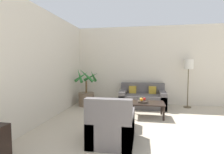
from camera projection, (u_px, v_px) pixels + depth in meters
The scene contains 12 objects.
wall_back at pixel (164, 65), 6.00m from camera, with size 7.69×0.06×2.70m.
wall_left at pixel (16, 67), 3.27m from camera, with size 0.06×8.18×2.70m.
potted_palm at pixel (86, 94), 5.87m from camera, with size 0.79×0.78×1.28m.
sofa_loveseat at pixel (142, 99), 5.69m from camera, with size 1.45×0.87×0.75m.
floor_lamp at pixel (189, 67), 5.54m from camera, with size 0.29×0.29×1.55m.
coffee_table at pixel (147, 104), 4.63m from camera, with size 0.88×0.62×0.38m.
fruit_bowl at pixel (143, 102), 4.60m from camera, with size 0.26×0.26×0.05m.
apple_red at pixel (144, 99), 4.64m from camera, with size 0.08×0.08×0.08m.
apple_green at pixel (141, 99), 4.67m from camera, with size 0.07×0.07×0.07m.
orange_fruit at pixel (142, 99), 4.55m from camera, with size 0.09×0.09×0.09m.
armchair at pixel (112, 127), 3.11m from camera, with size 0.76×0.87×0.85m.
ottoman at pixel (121, 117), 3.93m from camera, with size 0.53×0.51×0.41m.
Camera 1 is at (-0.73, 0.38, 1.40)m, focal length 28.00 mm.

